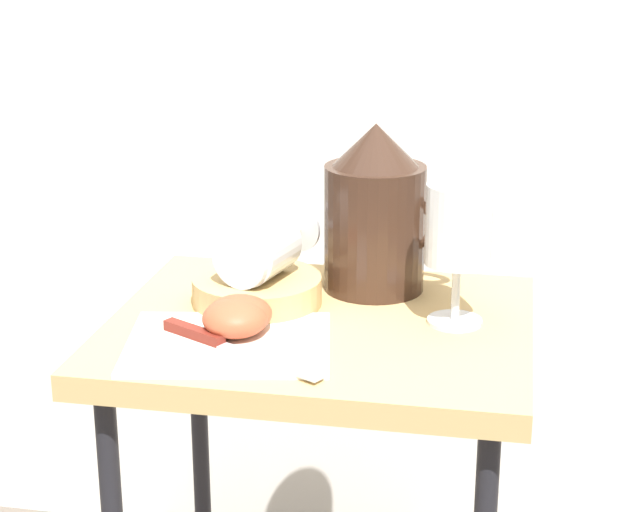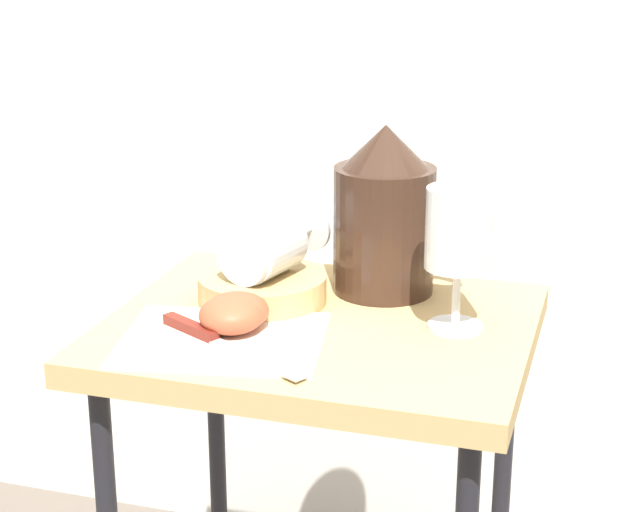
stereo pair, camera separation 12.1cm
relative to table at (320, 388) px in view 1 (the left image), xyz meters
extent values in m
cube|color=silver|center=(0.00, 0.61, 0.32)|extent=(2.40, 0.03, 1.86)
cube|color=tan|center=(0.00, 0.00, 0.07)|extent=(0.49, 0.41, 0.03)
cylinder|color=black|center=(-0.21, 0.16, -0.28)|extent=(0.02, 0.02, 0.67)
cube|color=silver|center=(-0.09, -0.09, 0.09)|extent=(0.25, 0.22, 0.00)
cylinder|color=tan|center=(-0.09, 0.04, 0.10)|extent=(0.16, 0.16, 0.03)
cylinder|color=#382319|center=(0.05, 0.12, 0.17)|extent=(0.13, 0.13, 0.16)
cylinder|color=orange|center=(0.05, 0.12, 0.13)|extent=(0.12, 0.12, 0.09)
cone|color=#382319|center=(0.05, 0.12, 0.27)|extent=(0.11, 0.11, 0.05)
torus|color=#382319|center=(0.13, 0.12, 0.17)|extent=(0.07, 0.01, 0.07)
cylinder|color=silver|center=(0.16, 0.02, 0.09)|extent=(0.06, 0.06, 0.00)
cylinder|color=silver|center=(0.16, 0.02, 0.13)|extent=(0.01, 0.01, 0.07)
cylinder|color=silver|center=(0.16, 0.02, 0.21)|extent=(0.08, 0.08, 0.09)
cylinder|color=orange|center=(0.16, 0.02, 0.19)|extent=(0.07, 0.07, 0.05)
cylinder|color=silver|center=(-0.08, 0.03, 0.16)|extent=(0.09, 0.10, 0.07)
cylinder|color=silver|center=(-0.06, 0.10, 0.16)|extent=(0.03, 0.06, 0.01)
cylinder|color=silver|center=(-0.05, 0.13, 0.16)|extent=(0.06, 0.02, 0.06)
cylinder|color=silver|center=(-0.08, 0.04, 0.16)|extent=(0.09, 0.09, 0.08)
cylinder|color=silver|center=(-0.06, 0.10, 0.16)|extent=(0.02, 0.06, 0.01)
cylinder|color=silver|center=(-0.06, 0.13, 0.16)|extent=(0.06, 0.02, 0.06)
ellipsoid|color=#C15133|center=(-0.08, -0.07, 0.11)|extent=(0.07, 0.07, 0.04)
ellipsoid|color=#C15133|center=(-0.08, -0.06, 0.11)|extent=(0.07, 0.07, 0.04)
cube|color=silver|center=(-0.03, -0.14, 0.09)|extent=(0.13, 0.08, 0.00)
cube|color=maroon|center=(-0.13, -0.09, 0.10)|extent=(0.08, 0.05, 0.01)
camera|label=1|loc=(0.22, -1.13, 0.55)|focal=59.43mm
camera|label=2|loc=(0.34, -1.10, 0.55)|focal=59.43mm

